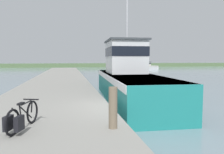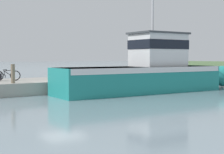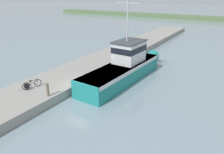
{
  "view_description": "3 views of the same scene",
  "coord_description": "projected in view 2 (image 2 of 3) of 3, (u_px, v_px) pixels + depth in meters",
  "views": [
    {
      "loc": [
        -2.25,
        -8.26,
        2.63
      ],
      "look_at": [
        -0.42,
        0.88,
        1.87
      ],
      "focal_mm": 35.0,
      "sensor_mm": 36.0,
      "label": 1
    },
    {
      "loc": [
        18.58,
        -9.46,
        2.3
      ],
      "look_at": [
        0.46,
        3.37,
        1.02
      ],
      "focal_mm": 55.0,
      "sensor_mm": 36.0,
      "label": 2
    },
    {
      "loc": [
        11.48,
        -13.58,
        8.6
      ],
      "look_at": [
        1.57,
        2.93,
        1.08
      ],
      "focal_mm": 35.0,
      "sensor_mm": 36.0,
      "label": 3
    }
  ],
  "objects": [
    {
      "name": "fishing_boat_main",
      "position": [
        149.0,
        71.0,
        22.6
      ],
      "size": [
        3.54,
        13.8,
        8.83
      ],
      "rotation": [
        0.0,
        0.0,
        -0.05
      ],
      "color": "teal",
      "rests_on": "ground_plane"
    },
    {
      "name": "mooring_post",
      "position": [
        13.0,
        74.0,
        20.03
      ],
      "size": [
        0.23,
        0.23,
        1.12
      ],
      "primitive_type": "cylinder",
      "color": "#756651",
      "rests_on": "dock_pier"
    },
    {
      "name": "bicycle_touring",
      "position": [
        4.0,
        76.0,
        22.14
      ],
      "size": [
        0.72,
        1.66,
        0.73
      ],
      "rotation": [
        0.0,
        0.0,
        -0.29
      ],
      "color": "black",
      "rests_on": "dock_pier"
    },
    {
      "name": "ground_plane",
      "position": [
        62.0,
        95.0,
        20.73
      ],
      "size": [
        320.0,
        320.0,
        0.0
      ],
      "primitive_type": "plane",
      "color": "gray"
    },
    {
      "name": "dock_pier",
      "position": [
        41.0,
        85.0,
        23.28
      ],
      "size": [
        5.09,
        80.0,
        0.78
      ],
      "primitive_type": "cube",
      "color": "gray",
      "rests_on": "ground_plane"
    }
  ]
}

